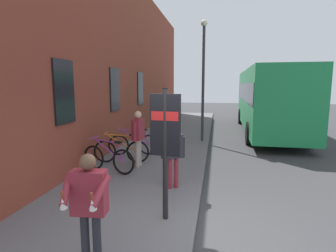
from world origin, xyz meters
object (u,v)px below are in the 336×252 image
at_px(transit_info_sign, 165,134).
at_px(street_lamp, 203,71).
at_px(city_bus, 268,97).
at_px(tourist_with_hotdogs, 89,200).
at_px(pedestrian_near_bus, 138,133).
at_px(bicycle_leaning_wall, 122,151).
at_px(pedestrian_crossing_street, 157,118).
at_px(bicycle_nearest_sign, 134,144).
at_px(pedestrian_by_facade, 173,150).
at_px(bicycle_far_end, 108,159).

bearing_deg(transit_info_sign, street_lamp, -2.15).
xyz_separation_m(city_bus, tourist_with_hotdogs, (-12.35, 4.30, -0.82)).
bearing_deg(pedestrian_near_bus, transit_info_sign, -155.51).
height_order(bicycle_leaning_wall, tourist_with_hotdogs, tourist_with_hotdogs).
xyz_separation_m(pedestrian_crossing_street, tourist_with_hotdogs, (-8.31, -0.89, -0.05)).
relative_size(bicycle_nearest_sign, pedestrian_by_facade, 1.14).
distance_m(bicycle_far_end, tourist_with_hotdogs, 4.26).
relative_size(bicycle_leaning_wall, transit_info_sign, 0.73).
distance_m(bicycle_leaning_wall, bicycle_nearest_sign, 1.03).
height_order(transit_info_sign, pedestrian_crossing_street, transit_info_sign).
height_order(bicycle_nearest_sign, city_bus, city_bus).
height_order(bicycle_leaning_wall, pedestrian_near_bus, pedestrian_near_bus).
bearing_deg(tourist_with_hotdogs, pedestrian_crossing_street, 6.10).
height_order(transit_info_sign, street_lamp, street_lamp).
relative_size(bicycle_nearest_sign, pedestrian_near_bus, 1.02).
xyz_separation_m(bicycle_far_end, bicycle_nearest_sign, (1.99, -0.14, 0.00)).
relative_size(bicycle_far_end, transit_info_sign, 0.71).
bearing_deg(pedestrian_crossing_street, street_lamp, -71.14).
distance_m(bicycle_far_end, pedestrian_near_bus, 1.16).
bearing_deg(bicycle_nearest_sign, city_bus, -41.01).
bearing_deg(pedestrian_by_facade, street_lamp, -3.74).
bearing_deg(pedestrian_near_bus, bicycle_far_end, 134.86).
distance_m(transit_info_sign, tourist_with_hotdogs, 1.83).
xyz_separation_m(bicycle_nearest_sign, pedestrian_crossing_street, (2.34, -0.35, 0.64)).
xyz_separation_m(pedestrian_crossing_street, pedestrian_near_bus, (-3.65, -0.20, 0.00)).
bearing_deg(pedestrian_by_facade, city_bus, -21.74).
relative_size(bicycle_far_end, bicycle_nearest_sign, 0.99).
height_order(pedestrian_by_facade, street_lamp, street_lamp).
xyz_separation_m(bicycle_far_end, transit_info_sign, (-2.42, -2.10, 1.21)).
xyz_separation_m(bicycle_far_end, bicycle_leaning_wall, (0.96, -0.05, 0.00)).
xyz_separation_m(bicycle_far_end, street_lamp, (4.97, -2.37, 2.67)).
relative_size(city_bus, pedestrian_near_bus, 6.24).
bearing_deg(street_lamp, city_bus, -44.26).
bearing_deg(pedestrian_near_bus, city_bus, -33.03).
distance_m(bicycle_far_end, street_lamp, 6.12).
height_order(bicycle_leaning_wall, city_bus, city_bus).
xyz_separation_m(transit_info_sign, pedestrian_near_bus, (3.10, 1.41, -0.57)).
bearing_deg(bicycle_far_end, tourist_with_hotdogs, -160.96).
xyz_separation_m(city_bus, pedestrian_crossing_street, (-4.03, 5.19, -0.77)).
bearing_deg(tourist_with_hotdogs, bicycle_leaning_wall, 15.00).
distance_m(bicycle_far_end, bicycle_leaning_wall, 0.96).
distance_m(pedestrian_by_facade, street_lamp, 6.24).
bearing_deg(street_lamp, bicycle_leaning_wall, 149.89).
height_order(pedestrian_crossing_street, tourist_with_hotdogs, pedestrian_crossing_street).
relative_size(bicycle_leaning_wall, pedestrian_crossing_street, 1.05).
bearing_deg(bicycle_far_end, pedestrian_crossing_street, -6.43).
bearing_deg(pedestrian_by_facade, bicycle_nearest_sign, 32.88).
relative_size(pedestrian_crossing_street, tourist_with_hotdogs, 1.06).
bearing_deg(pedestrian_near_bus, bicycle_nearest_sign, 22.62).
xyz_separation_m(transit_info_sign, city_bus, (10.78, -3.58, 0.20)).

